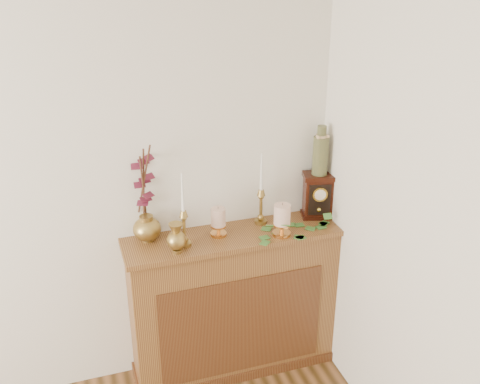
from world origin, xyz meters
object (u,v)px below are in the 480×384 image
object	(u,v)px
candlestick_center	(261,201)
bud_vase	(176,238)
ginger_jar	(145,195)
candlestick_left	(184,222)
ceramic_vase	(321,153)
mantel_clock	(318,196)

from	to	relation	value
candlestick_center	bud_vase	size ratio (longest dim) A/B	2.57
candlestick_center	ginger_jar	xyz separation A→B (m)	(-0.65, 0.04, 0.11)
candlestick_left	ceramic_vase	world-z (taller)	ceramic_vase
candlestick_left	candlestick_center	world-z (taller)	candlestick_center
bud_vase	mantel_clock	distance (m)	0.89
candlestick_left	ginger_jar	distance (m)	0.26
candlestick_left	mantel_clock	bearing A→B (deg)	6.43
candlestick_left	ceramic_vase	bearing A→B (deg)	6.59
candlestick_left	mantel_clock	distance (m)	0.83
candlestick_center	bud_vase	xyz separation A→B (m)	(-0.53, -0.18, -0.06)
candlestick_left	bud_vase	bearing A→B (deg)	-133.31
bud_vase	ceramic_vase	size ratio (longest dim) A/B	0.58
ginger_jar	candlestick_left	bearing A→B (deg)	-41.12
mantel_clock	ceramic_vase	xyz separation A→B (m)	(0.00, 0.00, 0.27)
bud_vase	mantel_clock	size ratio (longest dim) A/B	0.62
candlestick_left	ginger_jar	world-z (taller)	ginger_jar
candlestick_center	mantel_clock	world-z (taller)	candlestick_center
candlestick_center	ceramic_vase	world-z (taller)	ceramic_vase
bud_vase	candlestick_left	bearing A→B (deg)	46.69
bud_vase	ginger_jar	world-z (taller)	ginger_jar
ceramic_vase	candlestick_left	bearing A→B (deg)	-173.41
ginger_jar	mantel_clock	world-z (taller)	ginger_jar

